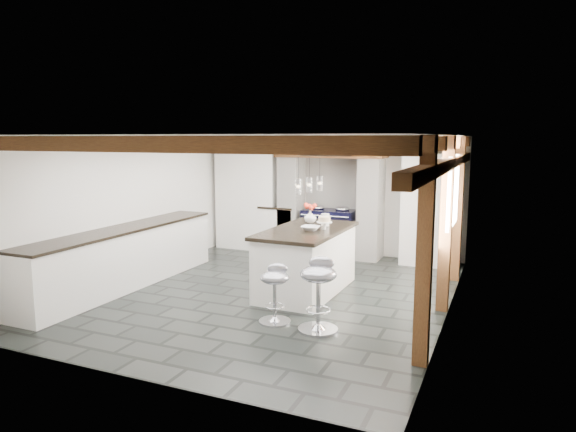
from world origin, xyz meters
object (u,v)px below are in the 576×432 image
at_px(range_cooker, 330,232).
at_px(bar_stool_near, 318,286).
at_px(kitchen_island, 307,260).
at_px(bar_stool_far, 275,287).

relative_size(range_cooker, bar_stool_near, 1.13).
height_order(range_cooker, kitchen_island, kitchen_island).
relative_size(bar_stool_near, bar_stool_far, 1.20).
bearing_deg(bar_stool_near, kitchen_island, 100.48).
bearing_deg(bar_stool_far, bar_stool_near, -27.87).
bearing_deg(kitchen_island, bar_stool_near, -62.53).
bearing_deg(range_cooker, kitchen_island, -79.22).
bearing_deg(bar_stool_near, bar_stool_far, 159.83).
bearing_deg(range_cooker, bar_stool_near, -73.20).
relative_size(range_cooker, kitchen_island, 0.51).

